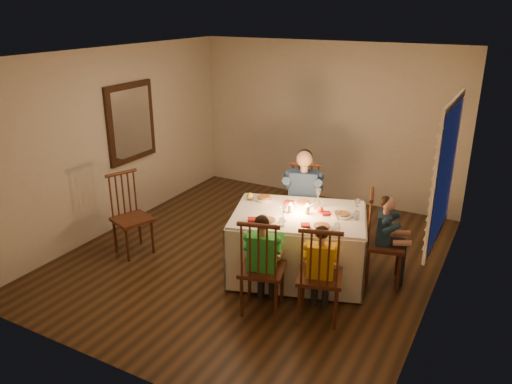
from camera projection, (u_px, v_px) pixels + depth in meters
The scene contains 26 objects.
ground at pixel (253, 256), 6.61m from camera, with size 5.00×5.00×0.00m, color black.
wall_left at pixel (116, 140), 7.16m from camera, with size 0.02×5.00×2.60m, color #BBAF9F.
wall_right at pixel (444, 194), 5.14m from camera, with size 0.02×5.00×2.60m, color #BBAF9F.
wall_back at pixel (327, 123), 8.20m from camera, with size 4.50×0.02×2.60m, color #BBAF9F.
ceiling at pixel (253, 54), 5.69m from camera, with size 5.00×5.00×0.00m, color white.
dining_table at pixel (298, 231), 5.96m from camera, with size 1.84×1.56×0.79m.
chair_adult at pixel (301, 243), 6.96m from camera, with size 0.46×0.44×1.12m, color #3B1910, non-canonical shape.
chair_near_left at pixel (262, 309), 5.47m from camera, with size 0.46×0.44×1.12m, color #3B1910, non-canonical shape.
chair_near_right at pixel (318, 317), 5.33m from camera, with size 0.46×0.44×1.12m, color #3B1910, non-canonical shape.
chair_end at pixel (381, 280), 6.03m from camera, with size 0.46×0.44×1.12m, color #3B1910, non-canonical shape.
chair_extra at pixel (135, 252), 6.71m from camera, with size 0.45×0.43×1.10m, color #3B1910, non-canonical shape.
adult at pixel (301, 243), 6.96m from camera, with size 0.51×0.47×1.35m, color #314C7A, non-canonical shape.
child_green at pixel (262, 309), 5.47m from camera, with size 0.39×0.36×1.13m, color green, non-canonical shape.
child_yellow at pixel (318, 317), 5.33m from camera, with size 0.36×0.33×1.08m, color gold, non-canonical shape.
child_teal at pixel (381, 280), 6.03m from camera, with size 0.37×0.34×1.09m, color #182C3C, non-canonical shape.
setting_adult at pixel (304, 204), 6.14m from camera, with size 0.26×0.26×0.02m, color white.
setting_green at pixel (268, 221), 5.64m from camera, with size 0.26×0.26×0.02m, color white.
setting_yellow at pixel (322, 227), 5.50m from camera, with size 0.26×0.26×0.02m, color white.
setting_teal at pixel (342, 215), 5.81m from camera, with size 0.26×0.26×0.02m, color white.
candle_left at pixel (290, 209), 5.88m from camera, with size 0.06×0.06×0.10m, color white.
candle_right at pixel (307, 210), 5.85m from camera, with size 0.06×0.06×0.10m, color white.
squash at pixel (250, 196), 6.28m from camera, with size 0.09×0.09×0.09m, color yellow.
orange_fruit at pixel (320, 210), 5.87m from camera, with size 0.08×0.08×0.08m, color #F14D14.
serving_bowl at pixel (264, 199), 6.23m from camera, with size 0.21×0.21×0.05m, color white.
wall_mirror at pixel (131, 123), 7.32m from camera, with size 0.06×0.95×1.15m.
window_blinds at pixel (444, 172), 5.17m from camera, with size 0.07×1.34×1.54m.
Camera 1 is at (2.84, -5.15, 3.14)m, focal length 35.00 mm.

